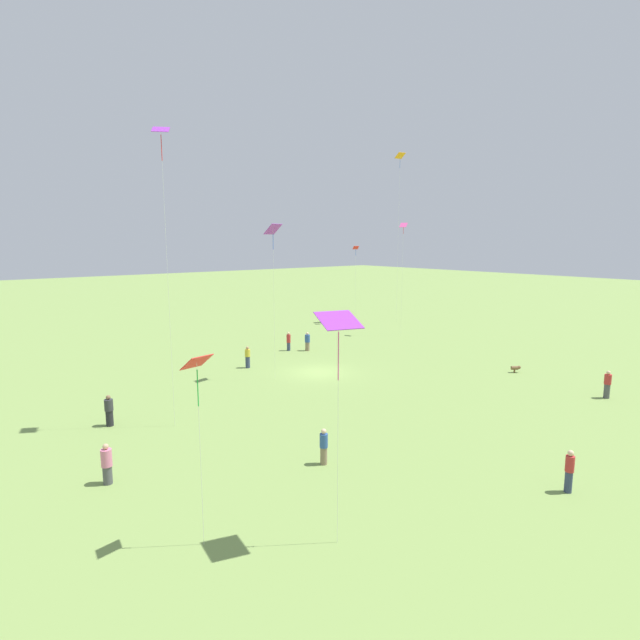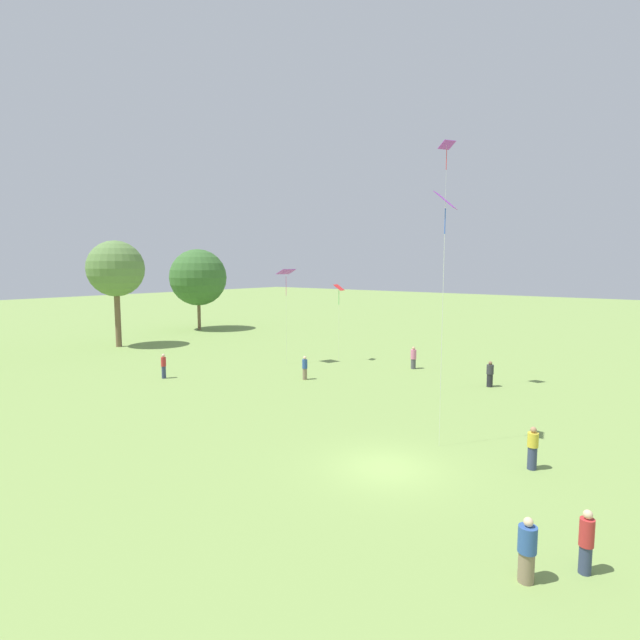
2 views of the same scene
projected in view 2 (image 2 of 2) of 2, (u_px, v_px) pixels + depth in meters
The scene contains 14 objects.
ground_plane at pixel (386, 468), 19.75m from camera, with size 240.00×240.00×0.00m, color #7A994C.
tree_2 at pixel (116, 269), 48.48m from camera, with size 5.44×5.44×10.41m.
tree_3 at pixel (198, 277), 61.75m from camera, with size 6.98×6.98×10.01m.
person_0 at pixel (164, 366), 35.36m from camera, with size 0.44×0.44×1.76m.
person_1 at pixel (413, 358), 38.66m from camera, with size 0.62×0.62×1.73m.
person_2 at pixel (305, 368), 34.99m from camera, with size 0.51×0.51×1.67m.
person_3 at pixel (490, 374), 32.89m from camera, with size 0.61×0.61×1.72m.
person_4 at pixel (586, 542), 12.91m from camera, with size 0.46×0.46×1.73m.
person_6 at pixel (533, 448), 19.55m from camera, with size 0.53×0.53×1.72m.
person_7 at pixel (527, 551), 12.56m from camera, with size 0.63×0.63×1.71m.
kite_0 at pixel (339, 290), 41.09m from camera, with size 0.93×0.82×6.43m.
kite_1 at pixel (446, 160), 30.67m from camera, with size 1.10×1.07×15.55m.
kite_6 at pixel (286, 274), 39.90m from camera, with size 1.52×1.49×7.70m.
kite_9 at pixel (445, 208), 21.03m from camera, with size 1.25×1.07×11.07m.
Camera 2 is at (-16.48, -9.81, 7.98)m, focal length 28.00 mm.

